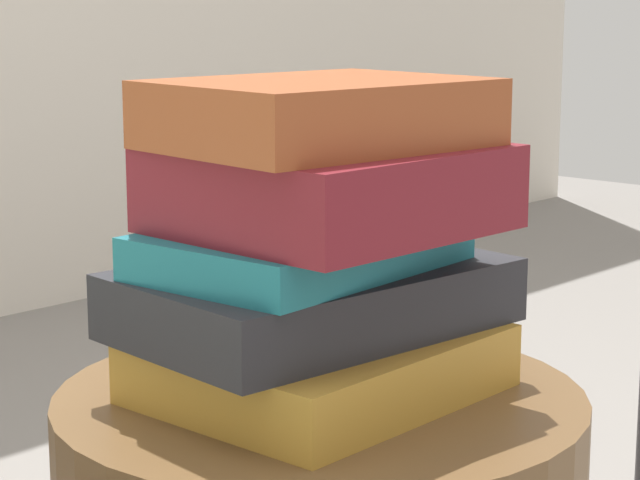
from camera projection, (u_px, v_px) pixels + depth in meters
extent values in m
cube|color=#B7842D|center=(316.00, 362.00, 0.96)|extent=(0.25, 0.21, 0.05)
cube|color=#28282D|center=(314.00, 298.00, 0.96)|extent=(0.31, 0.21, 0.05)
cube|color=#1E727F|center=(302.00, 248.00, 0.94)|extent=(0.25, 0.18, 0.03)
cube|color=maroon|center=(330.00, 188.00, 0.92)|extent=(0.23, 0.21, 0.06)
cube|color=#994723|center=(320.00, 113.00, 0.91)|extent=(0.24, 0.19, 0.05)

